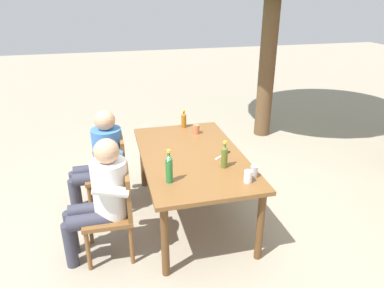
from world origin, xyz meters
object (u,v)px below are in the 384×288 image
(dining_table, at_px, (192,162))
(bottle_olive, at_px, (224,156))
(chair_near_right, at_px, (116,208))
(table_knife, at_px, (224,155))
(backpack_by_near_side, at_px, (186,144))
(person_in_white_shirt, at_px, (102,194))
(bottle_green, at_px, (169,168))
(person_in_plaid_shirt, at_px, (101,157))
(cup_terracotta, at_px, (196,129))
(chair_near_left, at_px, (113,169))
(cup_white, at_px, (248,177))
(cup_steel, at_px, (254,172))
(bottle_amber, at_px, (184,120))

(dining_table, relative_size, bottle_olive, 6.58)
(chair_near_right, xyz_separation_m, table_knife, (-0.31, 1.13, 0.27))
(dining_table, bearing_deg, backpack_by_near_side, 169.26)
(chair_near_right, height_order, person_in_white_shirt, person_in_white_shirt)
(bottle_green, bearing_deg, person_in_white_shirt, -99.77)
(person_in_plaid_shirt, relative_size, cup_terracotta, 10.97)
(chair_near_right, height_order, table_knife, chair_near_right)
(chair_near_right, relative_size, person_in_plaid_shirt, 0.74)
(chair_near_left, xyz_separation_m, cup_white, (1.07, 1.16, 0.32))
(person_in_plaid_shirt, distance_m, cup_terracotta, 1.14)
(bottle_olive, distance_m, backpack_by_near_side, 1.92)
(cup_white, bearing_deg, person_in_plaid_shirt, -130.22)
(bottle_green, bearing_deg, cup_steel, 82.80)
(bottle_amber, relative_size, bottle_olive, 0.84)
(table_knife, height_order, backpack_by_near_side, table_knife)
(person_in_plaid_shirt, bearing_deg, person_in_white_shirt, 0.00)
(bottle_green, distance_m, cup_terracotta, 1.18)
(chair_near_left, relative_size, table_knife, 4.18)
(chair_near_right, xyz_separation_m, cup_steel, (0.20, 1.25, 0.32))
(person_in_white_shirt, distance_m, person_in_plaid_shirt, 0.80)
(bottle_green, bearing_deg, person_in_plaid_shirt, -146.54)
(person_in_white_shirt, xyz_separation_m, bottle_amber, (-1.20, 1.02, 0.20))
(person_in_white_shirt, distance_m, table_knife, 1.28)
(bottle_amber, xyz_separation_m, bottle_olive, (1.15, 0.14, 0.02))
(bottle_amber, height_order, cup_white, bottle_amber)
(chair_near_right, distance_m, bottle_olive, 1.12)
(dining_table, height_order, cup_terracotta, cup_terracotta)
(person_in_white_shirt, bearing_deg, cup_steel, 81.67)
(bottle_olive, height_order, backpack_by_near_side, bottle_olive)
(chair_near_left, bearing_deg, backpack_by_near_side, 134.14)
(bottle_amber, bearing_deg, cup_steel, 13.59)
(dining_table, relative_size, bottle_amber, 7.83)
(person_in_plaid_shirt, height_order, bottle_olive, person_in_plaid_shirt)
(bottle_green, relative_size, cup_white, 2.78)
(person_in_white_shirt, xyz_separation_m, cup_white, (0.28, 1.27, 0.16))
(chair_near_right, bearing_deg, cup_terracotta, 133.48)
(chair_near_left, relative_size, bottle_green, 2.78)
(chair_near_left, height_order, cup_steel, chair_near_left)
(person_in_plaid_shirt, relative_size, bottle_amber, 5.21)
(chair_near_left, relative_size, bottle_olive, 3.23)
(cup_terracotta, relative_size, table_knife, 0.52)
(chair_near_left, height_order, person_in_plaid_shirt, person_in_plaid_shirt)
(table_knife, relative_size, backpack_by_near_side, 0.44)
(cup_steel, distance_m, table_knife, 0.52)
(chair_near_right, bearing_deg, person_in_plaid_shirt, -172.21)
(bottle_green, bearing_deg, cup_white, 75.63)
(chair_near_left, bearing_deg, cup_terracotta, 98.81)
(dining_table, xyz_separation_m, person_in_white_shirt, (0.40, -0.93, -0.02))
(cup_terracotta, bearing_deg, backpack_by_near_side, 174.66)
(bottle_olive, bearing_deg, cup_white, 18.60)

